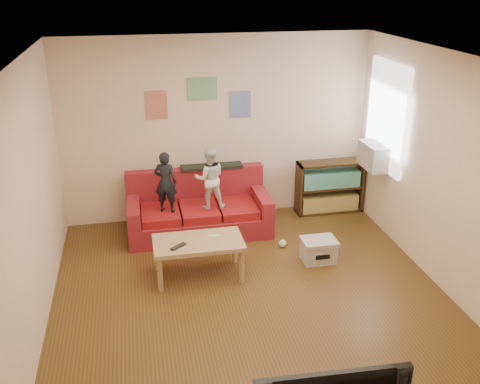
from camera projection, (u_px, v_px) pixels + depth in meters
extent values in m
cube|color=brown|center=(254.00, 305.00, 6.04)|extent=(4.50, 5.00, 0.01)
cube|color=white|center=(257.00, 61.00, 5.00)|extent=(4.50, 5.00, 0.01)
cube|color=beige|center=(217.00, 129.00, 7.79)|extent=(4.50, 0.01, 2.70)
cube|color=beige|center=(348.00, 351.00, 3.25)|extent=(4.50, 0.01, 2.70)
cube|color=beige|center=(26.00, 213.00, 5.11)|extent=(0.01, 5.00, 2.70)
cube|color=beige|center=(453.00, 179.00, 5.94)|extent=(0.01, 5.00, 2.70)
cube|color=maroon|center=(199.00, 223.00, 7.65)|extent=(2.00, 0.90, 0.30)
cube|color=maroon|center=(195.00, 186.00, 7.81)|extent=(2.00, 0.18, 0.55)
cube|color=maroon|center=(133.00, 210.00, 7.38)|extent=(0.18, 0.90, 0.25)
cube|color=maroon|center=(261.00, 200.00, 7.71)|extent=(0.18, 0.90, 0.25)
cube|color=maroon|center=(160.00, 214.00, 7.41)|extent=(0.52, 0.68, 0.12)
cube|color=maroon|center=(199.00, 211.00, 7.51)|extent=(0.52, 0.68, 0.12)
cube|color=maroon|center=(237.00, 208.00, 7.61)|extent=(0.52, 0.68, 0.12)
cube|color=black|center=(212.00, 166.00, 7.75)|extent=(0.90, 0.22, 0.04)
imported|color=black|center=(166.00, 182.00, 7.21)|extent=(0.36, 0.30, 0.85)
imported|color=white|center=(210.00, 178.00, 7.32)|extent=(0.44, 0.35, 0.87)
cube|color=tan|center=(198.00, 243.00, 6.43)|extent=(1.08, 0.59, 0.05)
cylinder|color=tan|center=(160.00, 275.00, 6.21)|extent=(0.06, 0.06, 0.43)
cylinder|color=tan|center=(242.00, 266.00, 6.39)|extent=(0.06, 0.06, 0.43)
cylinder|color=tan|center=(158.00, 255.00, 6.65)|extent=(0.06, 0.06, 0.43)
cylinder|color=tan|center=(234.00, 247.00, 6.83)|extent=(0.06, 0.06, 0.43)
cube|color=black|center=(178.00, 247.00, 6.26)|extent=(0.20, 0.17, 0.02)
cube|color=white|center=(214.00, 236.00, 6.49)|extent=(0.14, 0.06, 0.03)
cube|color=#362611|center=(299.00, 189.00, 8.14)|extent=(0.03, 0.31, 0.81)
cube|color=#362611|center=(359.00, 184.00, 8.32)|extent=(0.03, 0.31, 0.81)
cube|color=#362611|center=(328.00, 210.00, 8.38)|extent=(1.02, 0.31, 0.03)
cube|color=#362611|center=(331.00, 163.00, 8.08)|extent=(1.02, 0.31, 0.03)
cube|color=#362611|center=(329.00, 187.00, 8.23)|extent=(0.96, 0.31, 0.03)
cube|color=olive|center=(328.00, 202.00, 8.33)|extent=(0.90, 0.26, 0.24)
cube|color=teal|center=(330.00, 179.00, 8.18)|extent=(0.90, 0.26, 0.24)
cube|color=white|center=(386.00, 117.00, 7.31)|extent=(0.04, 1.08, 1.48)
cube|color=#B7B2A3|center=(374.00, 156.00, 7.50)|extent=(0.28, 0.55, 0.35)
cube|color=#D87266|center=(156.00, 105.00, 7.46)|extent=(0.30, 0.01, 0.40)
cube|color=#72B27F|center=(202.00, 89.00, 7.50)|extent=(0.42, 0.01, 0.32)
cube|color=#727FCC|center=(241.00, 105.00, 7.70)|extent=(0.30, 0.01, 0.38)
cube|color=beige|center=(319.00, 252.00, 6.90)|extent=(0.42, 0.31, 0.25)
cube|color=beige|center=(319.00, 241.00, 6.85)|extent=(0.44, 0.33, 0.05)
cube|color=black|center=(323.00, 257.00, 6.75)|extent=(0.19, 0.00, 0.06)
sphere|color=silver|center=(283.00, 244.00, 7.27)|extent=(0.13, 0.13, 0.11)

